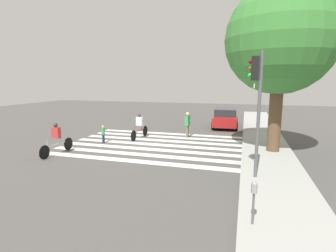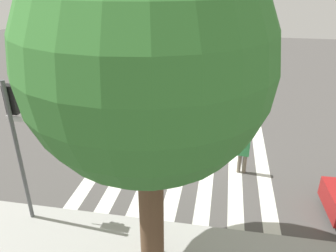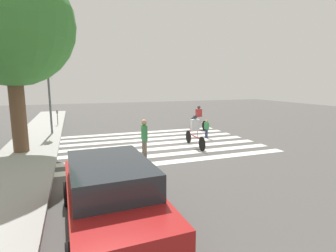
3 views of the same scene
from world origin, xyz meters
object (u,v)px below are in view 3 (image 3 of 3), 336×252
Objects in this scene: pedestrian_adult_tall_backpack at (207,128)px; pedestrian_child_with_backpack at (144,137)px; street_tree at (10,24)px; cyclist_near_curb at (195,130)px; traffic_light at (51,81)px; car_parked_far_curb at (111,193)px; parking_meter at (57,114)px; cyclist_mid_street at (199,116)px.

pedestrian_child_with_backpack is at bearing 105.78° from pedestrian_adult_tall_backpack.
pedestrian_adult_tall_backpack is (0.39, -9.58, -5.02)m from street_tree.
pedestrian_adult_tall_backpack is 0.44× the size of cyclist_near_curb.
traffic_light is 1.94× the size of cyclist_near_curb.
pedestrian_child_with_backpack is 3.13m from cyclist_near_curb.
street_tree is at bearing -109.75° from pedestrian_child_with_backpack.
traffic_light is at bearing 48.70° from pedestrian_adult_tall_backpack.
pedestrian_child_with_backpack is 5.35m from car_parked_far_curb.
parking_meter is 0.27× the size of car_parked_far_curb.
car_parked_far_curb is (-10.75, 7.56, -0.10)m from cyclist_mid_street.
parking_meter is 0.52× the size of cyclist_near_curb.
pedestrian_adult_tall_backpack is at bearing -87.67° from street_tree.
traffic_light is at bearing -14.91° from street_tree.
pedestrian_adult_tall_backpack is (-3.83, -8.46, -2.71)m from traffic_light.
pedestrian_child_with_backpack is (-2.53, -5.04, -4.68)m from street_tree.
pedestrian_adult_tall_backpack is at bearing -42.23° from car_parked_far_curb.
car_parked_far_curb reaches higher than parking_meter.
traffic_light is 9.67m from pedestrian_adult_tall_backpack.
street_tree is 3.40× the size of cyclist_near_curb.
street_tree is 4.94× the size of pedestrian_child_with_backpack.
pedestrian_adult_tall_backpack is at bearing -130.96° from parking_meter.
street_tree is at bearing 171.34° from parking_meter.
cyclist_mid_street is at bearing -25.63° from cyclist_near_curb.
cyclist_mid_street is 5.35m from cyclist_near_curb.
car_parked_far_curb is at bearing 122.89° from pedestrian_adult_tall_backpack.
cyclist_mid_street is (2.91, -0.94, 0.27)m from pedestrian_adult_tall_backpack.
traffic_light is at bearing 53.67° from cyclist_near_curb.
car_parked_far_curb is at bearing -171.07° from traffic_light.
parking_meter is at bearing 39.81° from cyclist_near_curb.
parking_meter is 15.25m from car_parked_far_curb.
car_parked_far_curb is (-15.14, -1.79, -0.17)m from parking_meter.
parking_meter reaches higher than pedestrian_adult_tall_backpack.
street_tree is 9.37m from car_parked_far_curb.
pedestrian_adult_tall_backpack is 0.23× the size of car_parked_far_curb.
parking_meter is 10.92m from pedestrian_child_with_backpack.
street_tree reaches higher than car_parked_far_curb.
cyclist_mid_street is (-0.92, -9.40, -2.44)m from traffic_light.
parking_meter is 0.51× the size of cyclist_mid_street.
cyclist_near_curb is at bearing 150.91° from cyclist_mid_street.
street_tree reaches higher than pedestrian_child_with_backpack.
traffic_light is 8.15m from pedestrian_child_with_backpack.
car_parked_far_curb is at bearing -158.37° from street_tree.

